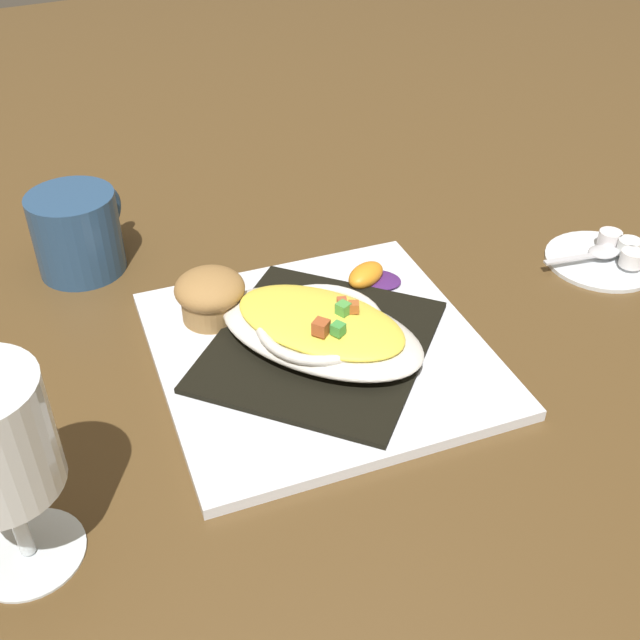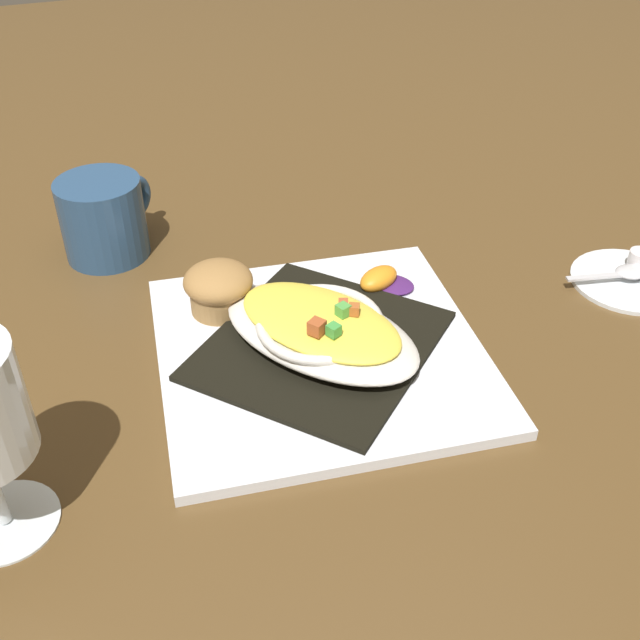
{
  "view_description": "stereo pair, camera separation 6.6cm",
  "coord_description": "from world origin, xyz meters",
  "px_view_note": "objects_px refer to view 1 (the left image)",
  "views": [
    {
      "loc": [
        0.47,
        -0.25,
        0.44
      ],
      "look_at": [
        0.0,
        0.0,
        0.04
      ],
      "focal_mm": 43.28,
      "sensor_mm": 36.0,
      "label": 1
    },
    {
      "loc": [
        0.5,
        -0.19,
        0.44
      ],
      "look_at": [
        0.0,
        0.0,
        0.04
      ],
      "focal_mm": 43.28,
      "sensor_mm": 36.0,
      "label": 2
    }
  ],
  "objects_px": {
    "creamer_saucer": "(604,260)",
    "creamer_cup_2": "(610,238)",
    "coffee_mug": "(79,236)",
    "gratin_dish": "(320,327)",
    "creamer_cup_1": "(629,247)",
    "muffin": "(210,295)",
    "square_plate": "(320,352)",
    "orange_garnish": "(369,276)",
    "spoon": "(602,254)",
    "creamer_cup_0": "(632,258)"
  },
  "relations": [
    {
      "from": "coffee_mug",
      "to": "creamer_cup_2",
      "type": "height_order",
      "value": "coffee_mug"
    },
    {
      "from": "gratin_dish",
      "to": "creamer_cup_0",
      "type": "relative_size",
      "value": 9.13
    },
    {
      "from": "creamer_saucer",
      "to": "creamer_cup_2",
      "type": "relative_size",
      "value": 4.84
    },
    {
      "from": "creamer_saucer",
      "to": "creamer_cup_0",
      "type": "distance_m",
      "value": 0.03
    },
    {
      "from": "coffee_mug",
      "to": "creamer_cup_2",
      "type": "relative_size",
      "value": 4.33
    },
    {
      "from": "orange_garnish",
      "to": "creamer_cup_2",
      "type": "distance_m",
      "value": 0.27
    },
    {
      "from": "muffin",
      "to": "creamer_cup_2",
      "type": "xyz_separation_m",
      "value": [
        0.07,
        0.42,
        -0.02
      ]
    },
    {
      "from": "coffee_mug",
      "to": "creamer_cup_1",
      "type": "height_order",
      "value": "coffee_mug"
    },
    {
      "from": "gratin_dish",
      "to": "orange_garnish",
      "type": "xyz_separation_m",
      "value": [
        -0.07,
        0.09,
        -0.01
      ]
    },
    {
      "from": "coffee_mug",
      "to": "spoon",
      "type": "height_order",
      "value": "coffee_mug"
    },
    {
      "from": "gratin_dish",
      "to": "coffee_mug",
      "type": "distance_m",
      "value": 0.28
    },
    {
      "from": "muffin",
      "to": "creamer_saucer",
      "type": "height_order",
      "value": "muffin"
    },
    {
      "from": "orange_garnish",
      "to": "creamer_saucer",
      "type": "relative_size",
      "value": 0.58
    },
    {
      "from": "muffin",
      "to": "coffee_mug",
      "type": "relative_size",
      "value": 0.62
    },
    {
      "from": "orange_garnish",
      "to": "creamer_cup_0",
      "type": "xyz_separation_m",
      "value": [
        0.09,
        0.26,
        -0.0
      ]
    },
    {
      "from": "muffin",
      "to": "creamer_cup_0",
      "type": "relative_size",
      "value": 2.68
    },
    {
      "from": "gratin_dish",
      "to": "orange_garnish",
      "type": "height_order",
      "value": "gratin_dish"
    },
    {
      "from": "gratin_dish",
      "to": "creamer_cup_2",
      "type": "xyz_separation_m",
      "value": [
        -0.01,
        0.35,
        -0.02
      ]
    },
    {
      "from": "creamer_cup_0",
      "to": "creamer_cup_1",
      "type": "height_order",
      "value": "same"
    },
    {
      "from": "gratin_dish",
      "to": "creamer_cup_2",
      "type": "distance_m",
      "value": 0.35
    },
    {
      "from": "muffin",
      "to": "creamer_cup_1",
      "type": "distance_m",
      "value": 0.44
    },
    {
      "from": "creamer_cup_1",
      "to": "creamer_cup_2",
      "type": "xyz_separation_m",
      "value": [
        -0.02,
        -0.01,
        0.0
      ]
    },
    {
      "from": "creamer_cup_1",
      "to": "creamer_cup_2",
      "type": "height_order",
      "value": "same"
    },
    {
      "from": "spoon",
      "to": "creamer_cup_0",
      "type": "height_order",
      "value": "creamer_cup_0"
    },
    {
      "from": "spoon",
      "to": "creamer_cup_2",
      "type": "relative_size",
      "value": 3.69
    },
    {
      "from": "coffee_mug",
      "to": "gratin_dish",
      "type": "bearing_deg",
      "value": 31.68
    },
    {
      "from": "gratin_dish",
      "to": "spoon",
      "type": "xyz_separation_m",
      "value": [
        0.0,
        0.33,
        -0.02
      ]
    },
    {
      "from": "gratin_dish",
      "to": "square_plate",
      "type": "bearing_deg",
      "value": -164.78
    },
    {
      "from": "orange_garnish",
      "to": "coffee_mug",
      "type": "bearing_deg",
      "value": -126.28
    },
    {
      "from": "coffee_mug",
      "to": "muffin",
      "type": "bearing_deg",
      "value": 27.68
    },
    {
      "from": "square_plate",
      "to": "muffin",
      "type": "bearing_deg",
      "value": -141.88
    },
    {
      "from": "square_plate",
      "to": "creamer_saucer",
      "type": "height_order",
      "value": "square_plate"
    },
    {
      "from": "orange_garnish",
      "to": "coffee_mug",
      "type": "relative_size",
      "value": 0.64
    },
    {
      "from": "orange_garnish",
      "to": "spoon",
      "type": "relative_size",
      "value": 0.76
    },
    {
      "from": "square_plate",
      "to": "creamer_cup_2",
      "type": "bearing_deg",
      "value": 92.1
    },
    {
      "from": "square_plate",
      "to": "spoon",
      "type": "height_order",
      "value": "spoon"
    },
    {
      "from": "gratin_dish",
      "to": "creamer_cup_1",
      "type": "bearing_deg",
      "value": 88.57
    },
    {
      "from": "coffee_mug",
      "to": "square_plate",
      "type": "bearing_deg",
      "value": 31.69
    },
    {
      "from": "muffin",
      "to": "creamer_saucer",
      "type": "relative_size",
      "value": 0.55
    },
    {
      "from": "creamer_cup_1",
      "to": "creamer_cup_0",
      "type": "bearing_deg",
      "value": -38.08
    },
    {
      "from": "square_plate",
      "to": "creamer_cup_1",
      "type": "relative_size",
      "value": 11.71
    },
    {
      "from": "spoon",
      "to": "creamer_cup_0",
      "type": "xyz_separation_m",
      "value": [
        0.02,
        0.02,
        0.0
      ]
    },
    {
      "from": "creamer_saucer",
      "to": "creamer_cup_0",
      "type": "height_order",
      "value": "creamer_cup_0"
    },
    {
      "from": "coffee_mug",
      "to": "spoon",
      "type": "bearing_deg",
      "value": 62.96
    },
    {
      "from": "gratin_dish",
      "to": "muffin",
      "type": "height_order",
      "value": "gratin_dish"
    },
    {
      "from": "gratin_dish",
      "to": "muffin",
      "type": "xyz_separation_m",
      "value": [
        -0.09,
        -0.07,
        0.0
      ]
    },
    {
      "from": "square_plate",
      "to": "creamer_cup_0",
      "type": "distance_m",
      "value": 0.35
    },
    {
      "from": "square_plate",
      "to": "creamer_cup_2",
      "type": "xyz_separation_m",
      "value": [
        -0.01,
        0.35,
        0.01
      ]
    },
    {
      "from": "orange_garnish",
      "to": "creamer_cup_2",
      "type": "bearing_deg",
      "value": 78.56
    },
    {
      "from": "orange_garnish",
      "to": "creamer_cup_2",
      "type": "height_order",
      "value": "orange_garnish"
    }
  ]
}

